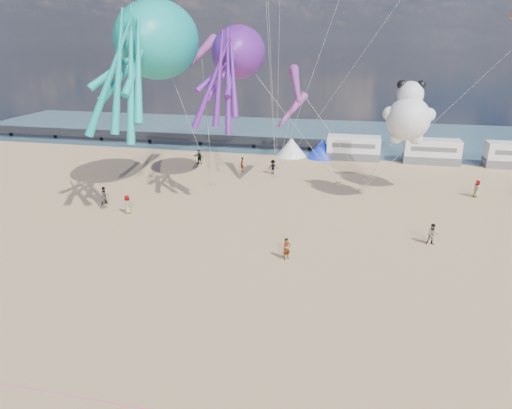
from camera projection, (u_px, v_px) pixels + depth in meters
name	position (u px, v px, depth m)	size (l,w,h in m)	color
ground	(219.00, 342.00, 23.27)	(120.00, 120.00, 0.00)	tan
water	(317.00, 135.00, 73.79)	(120.00, 120.00, 0.00)	#37586A
pier	(125.00, 135.00, 68.96)	(60.00, 3.00, 0.50)	black
motorhome_0	(353.00, 148.00, 58.31)	(6.60, 2.50, 3.00)	silver
motorhome_1	(432.00, 151.00, 56.40)	(6.60, 2.50, 3.00)	silver
tent_white	(291.00, 147.00, 60.01)	(4.00, 4.00, 2.40)	white
tent_blue	(322.00, 149.00, 59.21)	(4.00, 4.00, 2.40)	#1933CC
standing_person	(287.00, 249.00, 31.75)	(0.58, 0.38, 1.60)	tan
beachgoer_0	(477.00, 189.00, 44.38)	(0.62, 0.41, 1.71)	#7F6659
beachgoer_1	(105.00, 196.00, 42.42)	(0.83, 0.54, 1.70)	#7F6659
beachgoer_2	(273.00, 167.00, 52.11)	(0.79, 0.62, 1.63)	#7F6659
beachgoer_4	(199.00, 157.00, 56.24)	(1.05, 0.44, 1.79)	#7F6659
beachgoer_5	(242.00, 165.00, 52.89)	(1.61, 0.51, 1.74)	#7F6659
beachgoer_6	(127.00, 204.00, 40.18)	(0.61, 0.40, 1.68)	#7F6659
beachgoer_7	(433.00, 234.00, 34.01)	(0.82, 0.53, 1.68)	#7F6659
sandbag_a	(213.00, 185.00, 48.00)	(0.50, 0.35, 0.22)	gray
sandbag_b	(338.00, 183.00, 48.54)	(0.50, 0.35, 0.22)	gray
sandbag_c	(361.00, 190.00, 46.35)	(0.50, 0.35, 0.22)	gray
sandbag_d	(364.00, 179.00, 50.15)	(0.50, 0.35, 0.22)	gray
sandbag_e	(276.00, 177.00, 50.83)	(0.50, 0.35, 0.22)	gray
kite_octopus_teal	(158.00, 40.00, 40.16)	(5.05, 11.78, 13.47)	#129B92
kite_octopus_purple	(239.00, 52.00, 43.04)	(4.29, 10.02, 11.45)	#571A81
kite_panda	(408.00, 119.00, 39.49)	(4.56, 4.29, 6.43)	silver
windsock_left	(201.00, 52.00, 44.83)	(1.10, 7.20, 7.20)	red
windsock_mid	(296.00, 85.00, 43.86)	(1.00, 6.10, 6.10)	red
windsock_right	(292.00, 110.00, 45.88)	(0.90, 5.34, 5.34)	red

